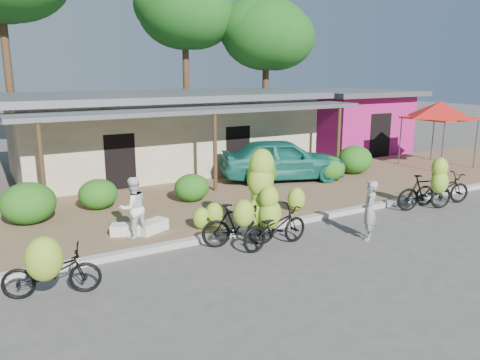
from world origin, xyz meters
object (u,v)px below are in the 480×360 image
(bike_left, at_px, (239,224))
(bystander, at_px, (133,208))
(vendor, at_px, (369,210))
(tree_center_right, at_px, (180,9))
(tree_near_right, at_px, (262,32))
(red_canopy, at_px, (440,110))
(bike_far_left, at_px, (50,269))
(teal_van, at_px, (282,159))
(sack_near, at_px, (152,226))
(bike_right, at_px, (428,189))
(sack_far, at_px, (126,229))
(bike_center, at_px, (268,209))
(bike_far_right, at_px, (442,189))

(bike_left, bearing_deg, bystander, 71.57)
(bike_left, bearing_deg, vendor, -90.78)
(tree_center_right, relative_size, tree_near_right, 1.15)
(red_canopy, bearing_deg, bike_left, -162.29)
(bike_far_left, xyz_separation_m, bike_left, (4.42, 0.54, 0.02))
(vendor, distance_m, teal_van, 6.54)
(tree_center_right, distance_m, vendor, 17.99)
(tree_center_right, distance_m, sack_near, 16.79)
(tree_near_right, distance_m, bike_right, 14.96)
(tree_center_right, xyz_separation_m, sack_far, (-7.39, -13.43, -7.25))
(bike_right, bearing_deg, bike_left, 104.71)
(bike_right, height_order, vendor, bike_right)
(bike_center, xyz_separation_m, sack_far, (-2.99, 2.12, -0.65))
(bike_center, bearing_deg, vendor, -118.69)
(bike_far_left, distance_m, teal_van, 10.90)
(bike_far_left, xyz_separation_m, teal_van, (9.29, 5.68, 0.33))
(bystander, bearing_deg, tree_center_right, -127.11)
(red_canopy, distance_m, bystander, 14.71)
(bike_center, height_order, vendor, bike_center)
(bike_left, xyz_separation_m, sack_near, (-1.59, 1.83, -0.34))
(vendor, bearing_deg, tree_near_right, -155.44)
(tree_near_right, xyz_separation_m, bike_far_left, (-13.56, -13.93, -5.74))
(sack_near, bearing_deg, bike_center, -40.40)
(bike_right, distance_m, bike_far_right, 1.12)
(vendor, bearing_deg, bike_far_left, -47.87)
(bike_left, relative_size, bike_center, 0.80)
(teal_van, bearing_deg, vendor, -175.57)
(tree_center_right, height_order, vendor, tree_center_right)
(bike_far_right, distance_m, bystander, 9.90)
(vendor, relative_size, bystander, 0.99)
(tree_center_right, bearing_deg, teal_van, -91.49)
(bike_left, distance_m, sack_far, 3.01)
(bike_right, bearing_deg, tree_center_right, 21.94)
(tree_center_right, height_order, bike_far_right, tree_center_right)
(tree_near_right, bearing_deg, bike_far_left, -134.22)
(tree_center_right, bearing_deg, red_canopy, -57.99)
(tree_center_right, relative_size, bike_right, 4.83)
(red_canopy, bearing_deg, tree_near_right, 108.51)
(red_canopy, relative_size, sack_far, 4.67)
(tree_center_right, height_order, bystander, tree_center_right)
(teal_van, bearing_deg, bike_left, 156.16)
(bike_center, distance_m, bike_far_right, 6.92)
(bike_center, bearing_deg, bike_far_left, 88.33)
(bike_left, bearing_deg, bike_center, -82.07)
(bike_center, relative_size, sack_far, 3.18)
(tree_near_right, relative_size, bike_far_right, 3.96)
(bike_left, distance_m, bike_right, 6.58)
(bike_far_left, relative_size, sack_far, 2.58)
(tree_center_right, bearing_deg, bike_right, -84.75)
(bike_center, bearing_deg, teal_van, -43.96)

